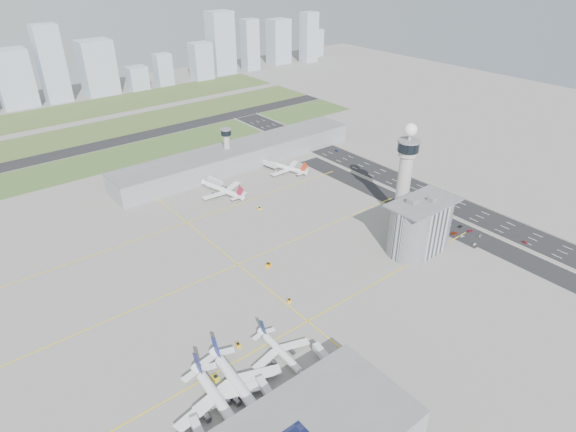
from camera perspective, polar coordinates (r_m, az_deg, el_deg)
ground at (r=273.20m, az=4.61°, el=-5.56°), size 1000.00×1000.00×0.00m
grass_strip_0 at (r=437.79m, az=-18.01°, el=7.02°), size 480.00×50.00×0.08m
grass_strip_1 at (r=505.10m, az=-21.33°, el=9.37°), size 480.00×60.00×0.08m
grass_strip_2 at (r=578.98m, az=-24.03°, el=11.24°), size 480.00×70.00×0.08m
runway at (r=470.70m, az=-19.76°, el=8.27°), size 480.00×22.00×0.10m
highway at (r=351.95m, az=18.50°, el=1.43°), size 28.00×500.00×0.10m
barrier_left at (r=341.01m, az=17.18°, el=0.84°), size 0.60×500.00×1.20m
barrier_right at (r=362.63m, az=19.77°, el=2.15°), size 0.60×500.00×1.20m
landside_road at (r=328.33m, az=17.44°, el=-0.47°), size 18.00×260.00×0.08m
parking_lot at (r=321.48m, az=18.94°, el=-1.40°), size 20.00×44.00×0.10m
taxiway_line_h_0 at (r=234.45m, az=2.35°, el=-12.36°), size 260.00×0.60×0.01m
taxiway_line_h_1 at (r=272.47m, az=-5.95°, el=-5.74°), size 260.00×0.60×0.01m
taxiway_line_h_2 at (r=317.36m, az=-11.93°, el=-0.77°), size 260.00×0.60×0.01m
taxiway_line_v at (r=272.47m, az=-5.95°, el=-5.74°), size 0.60×260.00×0.01m
control_tower at (r=308.72m, az=13.76°, el=5.43°), size 14.00×14.00×64.50m
secondary_tower at (r=387.43m, az=-7.26°, el=8.39°), size 8.60×8.60×31.90m
admin_building at (r=287.24m, az=15.39°, el=-1.12°), size 42.00×24.00×33.50m
terminal_pier at (r=394.73m, az=-5.77°, el=7.18°), size 210.00×32.00×15.80m
airplane_near_a at (r=196.58m, az=-8.05°, el=-20.66°), size 40.50×46.67×12.38m
airplane_near_b at (r=200.78m, az=-5.82°, el=-18.97°), size 42.74×49.02×12.85m
airplane_near_c at (r=214.14m, az=-0.72°, el=-15.55°), size 30.56×35.44×9.56m
airplane_far_a at (r=347.73m, az=-7.90°, el=3.50°), size 43.82×48.70×11.81m
airplane_far_b at (r=380.96m, az=-0.35°, el=6.11°), size 44.52×48.47×11.24m
jet_bridge_near_1 at (r=196.91m, az=-1.50°, el=-21.68°), size 5.39×14.31×5.70m
jet_bridge_near_2 at (r=209.98m, az=5.34°, el=-17.62°), size 5.39×14.31×5.70m
jet_bridge_far_0 at (r=366.35m, az=-9.30°, el=4.25°), size 5.39×14.31×5.70m
jet_bridge_far_1 at (r=390.60m, az=-2.96°, el=6.24°), size 5.39×14.31×5.70m
tug_0 at (r=210.75m, az=-8.58°, el=-18.42°), size 2.40×3.41×1.94m
tug_1 at (r=222.87m, az=-5.95°, el=-14.94°), size 2.70×3.37×1.72m
tug_2 at (r=244.81m, az=0.15°, el=-9.97°), size 3.13×3.34×1.60m
tug_3 at (r=269.32m, az=-2.34°, el=-5.78°), size 4.34×4.04×2.08m
tug_4 at (r=326.39m, az=-3.39°, el=0.92°), size 3.04×2.36×1.59m
tug_5 at (r=379.99m, az=-0.47°, el=5.27°), size 3.57×3.06×1.74m
car_lot_0 at (r=308.54m, az=21.25°, el=-3.12°), size 3.29×1.59×1.08m
car_lot_1 at (r=314.00m, az=19.95°, el=-2.26°), size 3.42×1.33×1.11m
car_lot_2 at (r=315.54m, az=19.09°, el=-1.92°), size 4.53×2.18×1.24m
car_lot_3 at (r=318.81m, az=18.19°, el=-1.44°), size 3.92×2.04×1.09m
car_lot_4 at (r=322.65m, az=16.75°, el=-0.79°), size 3.75×1.70×1.25m
car_lot_5 at (r=323.47m, az=16.21°, el=-0.63°), size 3.48×1.47×1.12m
car_lot_6 at (r=318.21m, az=21.80°, el=-2.20°), size 4.34×2.31×1.16m
car_lot_7 at (r=321.62m, az=20.79°, el=-1.64°), size 4.06×1.96×1.14m
car_lot_8 at (r=324.44m, az=19.73°, el=-1.15°), size 3.65×1.74×1.20m
car_lot_9 at (r=327.92m, az=18.76°, el=-0.62°), size 3.95×1.54×1.28m
car_lot_10 at (r=329.42m, az=18.26°, el=-0.39°), size 4.65×2.34×1.26m
car_lot_11 at (r=333.08m, az=17.02°, el=0.17°), size 4.65×2.46×1.28m
car_hw_0 at (r=322.59m, az=26.26°, el=-2.80°), size 1.70×3.45×1.13m
car_hw_1 at (r=371.68m, az=13.21°, el=3.83°), size 1.47×3.64×1.18m
car_hw_2 at (r=424.35m, az=5.79°, el=7.72°), size 1.96×4.05×1.11m
car_hw_4 at (r=458.15m, az=-0.70°, el=9.53°), size 1.75×3.66×1.21m
skyline_bldg_7 at (r=618.18m, az=-29.74°, el=13.96°), size 35.76×28.61×61.22m
skyline_bldg_8 at (r=618.49m, az=-26.24°, el=15.86°), size 26.33×21.06×83.39m
skyline_bldg_9 at (r=634.10m, az=-21.64°, el=16.05°), size 36.96×29.57×62.11m
skyline_bldg_10 at (r=643.76m, az=-17.41°, el=15.33°), size 23.01×18.41×27.75m
skyline_bldg_11 at (r=655.58m, az=-14.57°, el=16.45°), size 20.22×16.18×38.97m
skyline_bldg_12 at (r=676.59m, az=-10.26°, el=17.62°), size 26.14×20.92×46.89m
skyline_bldg_13 at (r=702.91m, az=-7.97°, el=19.65°), size 32.26×25.81×81.20m
skyline_bldg_14 at (r=721.40m, az=-4.52°, el=19.57°), size 21.59×17.28×68.75m
skyline_bldg_15 at (r=762.83m, az=-1.12°, el=19.98°), size 30.25×24.20×63.40m
skyline_bldg_16 at (r=773.94m, az=2.49°, el=20.40°), size 23.04×18.43×71.56m
skyline_bldg_17 at (r=820.48m, az=3.20°, el=19.81°), size 22.64×18.11×41.06m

